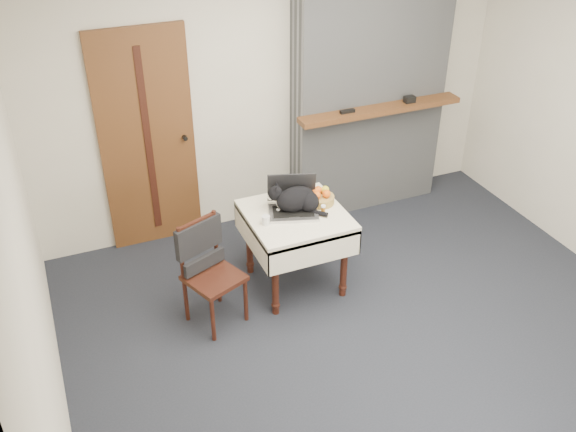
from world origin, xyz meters
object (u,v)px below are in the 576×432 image
at_px(cream_jar, 266,220).
at_px(chair, 206,258).
at_px(door, 148,142).
at_px(laptop, 292,202).
at_px(fruit_basket, 320,197).
at_px(side_table, 296,225).
at_px(pill_bottle, 323,209).
at_px(cat, 297,199).

distance_m(cream_jar, chair, 0.55).
bearing_deg(door, laptop, -49.85).
height_order(door, fruit_basket, door).
height_order(side_table, fruit_basket, fruit_basket).
xyz_separation_m(pill_bottle, fruit_basket, (0.05, 0.17, 0.01)).
bearing_deg(door, chair, -84.49).
distance_m(side_table, cream_jar, 0.32).
relative_size(side_table, fruit_basket, 3.41).
relative_size(cream_jar, fruit_basket, 0.32).
bearing_deg(chair, laptop, -9.79).
bearing_deg(side_table, fruit_basket, 16.71).
bearing_deg(side_table, chair, -171.82).
bearing_deg(cat, door, 155.14).
distance_m(side_table, cat, 0.22).
height_order(laptop, cream_jar, laptop).
bearing_deg(cat, fruit_basket, 34.54).
bearing_deg(chair, side_table, -13.99).
xyz_separation_m(laptop, fruit_basket, (0.25, 0.02, -0.02)).
bearing_deg(laptop, pill_bottle, -18.57).
relative_size(side_table, cream_jar, 10.67).
relative_size(side_table, cat, 1.80).
bearing_deg(door, cream_jar, -62.08).
relative_size(door, fruit_basket, 8.74).
bearing_deg(side_table, door, 128.75).
xyz_separation_m(laptop, pill_bottle, (0.20, -0.15, -0.03)).
height_order(door, cream_jar, door).
bearing_deg(laptop, side_table, -68.90).
bearing_deg(pill_bottle, cat, 143.86).
xyz_separation_m(cat, chair, (-0.82, -0.15, -0.25)).
distance_m(side_table, fruit_basket, 0.31).
distance_m(laptop, chair, 0.84).
bearing_deg(laptop, chair, -149.75).
height_order(door, laptop, door).
height_order(door, chair, door).
xyz_separation_m(door, cream_jar, (0.63, -1.20, -0.26)).
height_order(side_table, cat, cat).
distance_m(door, laptop, 1.43).
xyz_separation_m(cream_jar, chair, (-0.51, -0.06, -0.18)).
height_order(laptop, pill_bottle, laptop).
distance_m(side_table, pill_bottle, 0.27).
relative_size(cat, fruit_basket, 1.90).
bearing_deg(fruit_basket, cream_jar, -165.80).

